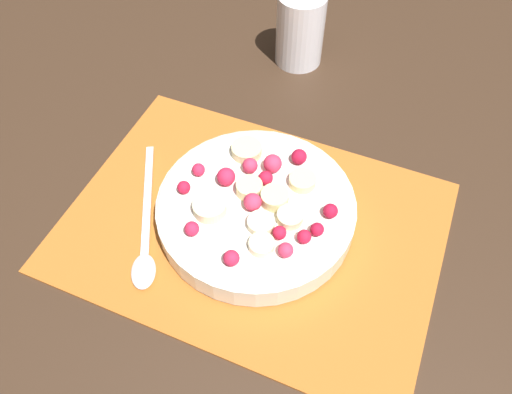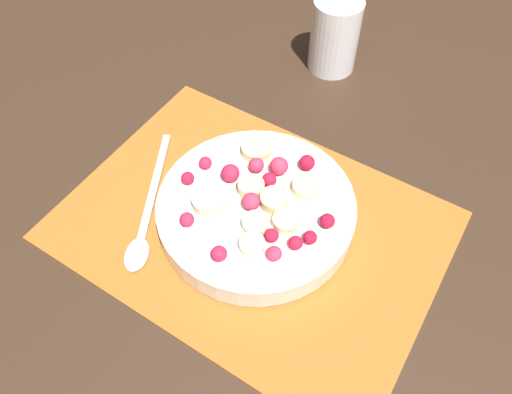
{
  "view_description": "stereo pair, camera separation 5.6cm",
  "coord_description": "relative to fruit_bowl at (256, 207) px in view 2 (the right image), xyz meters",
  "views": [
    {
      "loc": [
        -0.13,
        0.3,
        0.49
      ],
      "look_at": [
        0.0,
        -0.01,
        0.05
      ],
      "focal_mm": 35.0,
      "sensor_mm": 36.0,
      "label": 1
    },
    {
      "loc": [
        -0.18,
        0.27,
        0.49
      ],
      "look_at": [
        0.0,
        -0.01,
        0.05
      ],
      "focal_mm": 35.0,
      "sensor_mm": 36.0,
      "label": 2
    }
  ],
  "objects": [
    {
      "name": "spoon",
      "position": [
        0.1,
        0.08,
        -0.02
      ],
      "size": [
        0.11,
        0.19,
        0.01
      ],
      "rotation": [
        0.0,
        0.0,
        2.06
      ],
      "color": "silver",
      "rests_on": "placemat"
    },
    {
      "name": "placemat",
      "position": [
        -0.0,
        0.01,
        -0.02
      ],
      "size": [
        0.43,
        0.31,
        0.01
      ],
      "color": "#B26023",
      "rests_on": "ground_plane"
    },
    {
      "name": "drinking_glass",
      "position": [
        0.06,
        -0.31,
        0.03
      ],
      "size": [
        0.07,
        0.07,
        0.11
      ],
      "color": "white",
      "rests_on": "ground_plane"
    },
    {
      "name": "fruit_bowl",
      "position": [
        0.0,
        0.0,
        0.0
      ],
      "size": [
        0.23,
        0.23,
        0.06
      ],
      "color": "silver",
      "rests_on": "placemat"
    },
    {
      "name": "ground_plane",
      "position": [
        -0.0,
        0.01,
        -0.03
      ],
      "size": [
        3.0,
        3.0,
        0.0
      ],
      "primitive_type": "plane",
      "color": "#382619"
    }
  ]
}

